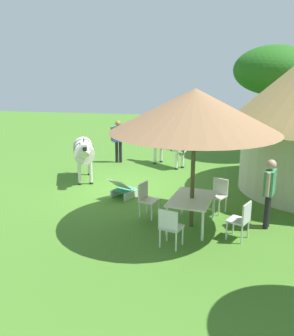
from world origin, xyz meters
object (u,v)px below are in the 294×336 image
Objects in this scene: patio_dining_table at (192,201)px; zebra_by_umbrella at (168,142)px; patio_chair_near_lawn at (146,197)px; zebra_nearest_camera at (84,151)px; patio_chair_east_end at (170,225)px; guest_beside_umbrella at (269,187)px; striped_lounge_chair at (123,189)px; acacia_tree_right_background at (275,70)px; shade_umbrella at (195,110)px; patio_chair_west_end at (242,218)px; standing_watcher at (118,137)px; patio_chair_near_hut at (218,193)px.

patio_dining_table is 5.77m from zebra_by_umbrella.
patio_chair_near_lawn is 0.45× the size of zebra_nearest_camera.
patio_chair_east_end is (1.22, -0.38, -0.14)m from patio_dining_table.
guest_beside_umbrella is (-0.25, 1.80, 0.36)m from patio_dining_table.
patio_chair_east_end is 0.95× the size of striped_lounge_chair.
patio_chair_near_lawn is 0.20× the size of acacia_tree_right_background.
shade_umbrella reaches higher than patio_chair_west_end.
striped_lounge_chair is (-1.71, -2.15, -2.58)m from shade_umbrella.
standing_watcher is at bearing -138.08° from patio_chair_near_lawn.
patio_chair_east_end is at bearing -32.55° from striped_lounge_chair.
patio_dining_table is 1.29m from patio_chair_west_end.
patio_chair_near_hut is at bearing 130.30° from patio_chair_near_lawn.
patio_chair_east_end is at bearing -17.33° from patio_dining_table.
patio_chair_near_hut is 1.00× the size of patio_chair_near_lawn.
shade_umbrella is 2.33× the size of standing_watcher.
standing_watcher is (-6.29, -4.46, 0.49)m from patio_chair_west_end.
patio_chair_west_end is 6.65m from zebra_by_umbrella.
guest_beside_umbrella is 1.01× the size of standing_watcher.
standing_watcher reaches higher than patio_chair_near_hut.
zebra_by_umbrella is at bearing 162.41° from standing_watcher.
acacia_tree_right_background is (-8.64, 1.60, 3.05)m from patio_chair_west_end.
striped_lounge_chair is at bearing 117.37° from zebra_nearest_camera.
standing_watcher is at bearing 59.89° from guest_beside_umbrella.
standing_watcher is (-5.49, -5.11, -0.01)m from guest_beside_umbrella.
striped_lounge_chair is at bearing -123.11° from patio_chair_near_lawn.
patio_dining_table is at bearing -18.79° from acacia_tree_right_background.
acacia_tree_right_background is (-6.98, 2.12, 3.05)m from patio_chair_near_hut.
standing_watcher is at bearing -123.42° from zebra_nearest_camera.
striped_lounge_chair is (-1.71, -2.15, -0.41)m from patio_dining_table.
acacia_tree_right_background is (-7.84, 0.95, 2.54)m from guest_beside_umbrella.
shade_umbrella is at bearing 90.00° from patio_chair_near_hut.
shade_umbrella is 6.08m from zebra_by_umbrella.
patio_chair_west_end is 1.00× the size of patio_chair_near_hut.
guest_beside_umbrella is at bearing 6.13° from striped_lounge_chair.
zebra_nearest_camera is at bearing 64.29° from standing_watcher.
zebra_nearest_camera is (-2.94, -5.65, -0.01)m from guest_beside_umbrella.
acacia_tree_right_background reaches higher than patio_chair_near_lawn.
standing_watcher is 0.91× the size of zebra_by_umbrella.
patio_chair_west_end is at bearing -10.48° from acacia_tree_right_background.
patio_chair_east_end is 3.43m from striped_lounge_chair.
guest_beside_umbrella is at bearing 173.46° from patio_chair_near_hut.
patio_chair_east_end is 2.54m from patio_chair_near_hut.
patio_chair_near_hut is (-1.66, -0.52, 0.00)m from patio_chair_west_end.
patio_chair_near_lawn is 1.61m from striped_lounge_chair.
striped_lounge_chair is (-1.46, -3.95, -0.77)m from guest_beside_umbrella.
patio_chair_west_end is at bearing 137.15° from patio_chair_near_hut.
zebra_by_umbrella reaches higher than patio_chair_east_end.
shade_umbrella is 3.77m from striped_lounge_chair.
shade_umbrella reaches higher than patio_dining_table.
patio_chair_east_end and patio_chair_near_lawn have the same top height.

